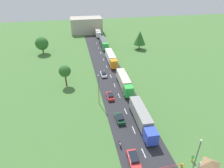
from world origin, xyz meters
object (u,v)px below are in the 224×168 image
Objects in this scene: tree_oak at (65,71)px; tree_birch at (42,44)px; motorcycle_courier at (120,144)px; car_lead at (134,159)px; person_lead at (193,158)px; truck_lead at (142,118)px; tree_maple at (140,38)px; car_fourth at (104,74)px; truck_second at (124,82)px; lamppost_lead at (196,158)px; truck_fifth at (98,32)px; lamppost_second at (99,88)px; car_third at (110,96)px; truck_third at (111,58)px; truck_fourth at (104,43)px; barrier_gate at (178,166)px; distant_building at (86,25)px; car_second at (120,118)px.

tree_oak is 0.93× the size of tree_birch.
car_lead is at bearing -69.84° from motorcycle_courier.
person_lead is at bearing -10.06° from car_lead.
truck_lead is 52.55m from tree_maple.
car_fourth is at bearing 89.69° from car_lead.
car_lead is (-5.07, -26.75, -1.35)m from truck_second.
truck_fifth is at bearing 92.26° from lamppost_lead.
lamppost_second is (-8.66, -6.80, 2.69)m from truck_second.
lamppost_second is at bearing 100.19° from car_lead.
car_third is (-5.26, -4.93, -1.36)m from truck_second.
person_lead is at bearing -65.26° from car_third.
truck_third is at bearing 96.98° from person_lead.
truck_fourth is at bearing 94.71° from person_lead.
lamppost_second reaches higher than barrier_gate.
truck_fourth is at bearing 63.11° from tree_oak.
distant_building reaches higher than car_fourth.
lamppost_second is at bearing -107.66° from truck_third.
person_lead is 0.21× the size of tree_maple.
lamppost_lead is at bearing -71.83° from car_third.
tree_oak is at bearing 110.99° from car_lead.
car_third reaches higher than barrier_gate.
truck_fourth is 54.36m from car_second.
tree_birch is (-18.52, 42.46, -0.39)m from lamppost_second.
lamppost_second is 46.33m from tree_birch.
truck_second is 7.34m from car_third.
truck_second is at bearing -115.44° from tree_maple.
truck_third is 3.52× the size of car_third.
car_fourth is at bearing 17.62° from tree_oak.
tree_maple is (20.46, 23.75, 4.51)m from car_fourth.
lamppost_lead is 0.50× the size of distant_building.
motorcycle_courier is at bearing -94.52° from car_third.
tree_oak is 0.38× the size of distant_building.
person_lead is at bearing -26.70° from motorcycle_courier.
truck_second is 3.31× the size of car_third.
distant_building is at bearing 93.58° from truck_lead.
car_second is at bearing -89.98° from car_fourth.
truck_fifth is at bearing 91.51° from barrier_gate.
tree_birch reaches higher than truck_third.
car_second is at bearing 116.47° from lamppost_lead.
truck_fourth is (0.31, 19.64, -0.11)m from truck_third.
tree_oak reaches higher than truck_second.
lamppost_lead is at bearing -83.66° from truck_second.
truck_second is 29.70m from barrier_gate.
truck_second is 67.07m from distant_building.
truck_fifth is at bearing 85.39° from car_third.
tree_birch is at bearing 114.30° from barrier_gate.
car_second is (-4.56, 2.39, -1.37)m from truck_lead.
tree_birch is at bearing 117.06° from person_lead.
truck_third is 19.65m from truck_fourth.
tree_maple is (32.86, 27.69, 0.42)m from tree_oak.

